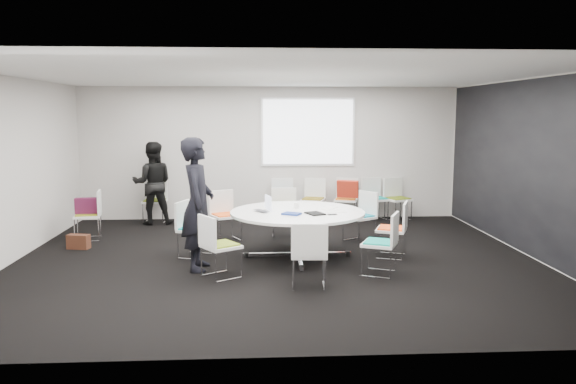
{
  "coord_description": "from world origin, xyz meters",
  "views": [
    {
      "loc": [
        -0.31,
        -8.43,
        2.24
      ],
      "look_at": [
        0.2,
        0.4,
        1.0
      ],
      "focal_mm": 35.0,
      "sensor_mm": 36.0,
      "label": 1
    }
  ],
  "objects": [
    {
      "name": "person_main",
      "position": [
        -1.14,
        -0.45,
        0.96
      ],
      "size": [
        0.47,
        0.71,
        1.91
      ],
      "primitive_type": "imported",
      "rotation": [
        0.0,
        0.0,
        1.55
      ],
      "color": "black",
      "rests_on": "ground"
    },
    {
      "name": "chair_ring_h",
      "position": [
        1.42,
        -0.89,
        0.28
      ],
      "size": [
        0.6,
        0.6,
        0.88
      ],
      "rotation": [
        0.0,
        0.0,
        7.43
      ],
      "color": "silver",
      "rests_on": "ground"
    },
    {
      "name": "chair_ring_f",
      "position": [
        -0.81,
        -0.91,
        0.28
      ],
      "size": [
        0.63,
        0.63,
        0.88
      ],
      "rotation": [
        0.0,
        0.0,
        5.29
      ],
      "color": "silver",
      "rests_on": "ground"
    },
    {
      "name": "chair_spare_left",
      "position": [
        -3.29,
        1.57,
        0.28
      ],
      "size": [
        0.52,
        0.53,
        0.88
      ],
      "rotation": [
        0.0,
        0.0,
        1.75
      ],
      "color": "silver",
      "rests_on": "ground"
    },
    {
      "name": "chair_person_back",
      "position": [
        -2.4,
        3.15,
        0.28
      ],
      "size": [
        0.48,
        0.47,
        0.88
      ],
      "rotation": [
        0.0,
        0.0,
        3.09
      ],
      "color": "silver",
      "rests_on": "ground"
    },
    {
      "name": "papers_front",
      "position": [
        0.92,
        0.09,
        0.73
      ],
      "size": [
        0.32,
        0.24,
        0.0
      ],
      "primitive_type": "cube",
      "rotation": [
        0.0,
        0.0,
        0.11
      ],
      "color": "silver",
      "rests_on": "conference_table"
    },
    {
      "name": "maroon_bag",
      "position": [
        -3.31,
        1.56,
        0.62
      ],
      "size": [
        0.41,
        0.17,
        0.28
      ],
      "primitive_type": "cube",
      "rotation": [
        0.0,
        0.0,
        0.07
      ],
      "color": "#511534",
      "rests_on": "chair_spare_left"
    },
    {
      "name": "papers_right",
      "position": [
        0.84,
        0.4,
        0.73
      ],
      "size": [
        0.35,
        0.37,
        0.0
      ],
      "primitive_type": "cube",
      "rotation": [
        0.0,
        0.0,
        0.92
      ],
      "color": "white",
      "rests_on": "conference_table"
    },
    {
      "name": "room_shell",
      "position": [
        0.09,
        0.0,
        1.4
      ],
      "size": [
        8.08,
        7.08,
        2.88
      ],
      "color": "black",
      "rests_on": "ground"
    },
    {
      "name": "chair_back_c",
      "position": [
        1.58,
        3.13,
        0.28
      ],
      "size": [
        0.56,
        0.55,
        0.88
      ],
      "rotation": [
        0.0,
        0.0,
        2.88
      ],
      "color": "silver",
      "rests_on": "ground"
    },
    {
      "name": "chair_ring_d",
      "position": [
        -0.85,
        1.39,
        0.28
      ],
      "size": [
        0.61,
        0.6,
        0.88
      ],
      "rotation": [
        0.0,
        0.0,
        3.59
      ],
      "color": "silver",
      "rests_on": "ground"
    },
    {
      "name": "conference_table",
      "position": [
        0.33,
        0.16,
        0.53
      ],
      "size": [
        2.1,
        2.1,
        0.73
      ],
      "color": "silver",
      "rests_on": "ground"
    },
    {
      "name": "projection_screen",
      "position": [
        0.8,
        3.46,
        1.85
      ],
      "size": [
        1.9,
        0.03,
        1.35
      ],
      "primitive_type": "cube",
      "color": "white",
      "rests_on": "room_shell"
    },
    {
      "name": "person_back",
      "position": [
        -2.4,
        2.98,
        0.84
      ],
      "size": [
        0.89,
        0.73,
        1.68
      ],
      "primitive_type": "imported",
      "rotation": [
        0.0,
        0.0,
        3.27
      ],
      "color": "black",
      "rests_on": "ground"
    },
    {
      "name": "laptop_lid",
      "position": [
        -0.12,
        0.22,
        0.86
      ],
      "size": [
        0.1,
        0.29,
        0.22
      ],
      "primitive_type": "cube",
      "rotation": [
        0.0,
        0.0,
        1.85
      ],
      "color": "silver",
      "rests_on": "conference_table"
    },
    {
      "name": "chair_ring_e",
      "position": [
        -1.29,
        0.25,
        0.28
      ],
      "size": [
        0.58,
        0.58,
        0.88
      ],
      "rotation": [
        0.0,
        0.0,
        4.37
      ],
      "color": "silver",
      "rests_on": "ground"
    },
    {
      "name": "cup",
      "position": [
        0.33,
        0.42,
        0.78
      ],
      "size": [
        0.08,
        0.08,
        0.09
      ],
      "primitive_type": "cylinder",
      "color": "white",
      "rests_on": "conference_table"
    },
    {
      "name": "notebook_black",
      "position": [
        0.58,
        -0.11,
        0.74
      ],
      "size": [
        0.32,
        0.36,
        0.02
      ],
      "primitive_type": "cube",
      "rotation": [
        0.0,
        0.0,
        0.42
      ],
      "color": "black",
      "rests_on": "conference_table"
    },
    {
      "name": "red_jacket",
      "position": [
        1.57,
        2.9,
        0.7
      ],
      "size": [
        0.47,
        0.31,
        0.36
      ],
      "primitive_type": "cube",
      "rotation": [
        0.17,
        0.0,
        -0.37
      ],
      "color": "#A72614",
      "rests_on": "chair_back_c"
    },
    {
      "name": "chair_back_b",
      "position": [
        0.89,
        3.15,
        0.28
      ],
      "size": [
        0.58,
        0.57,
        0.88
      ],
      "rotation": [
        0.0,
        0.0,
        2.82
      ],
      "color": "silver",
      "rests_on": "ground"
    },
    {
      "name": "chair_ring_g",
      "position": [
        0.37,
        -1.42,
        0.28
      ],
      "size": [
        0.49,
        0.47,
        0.88
      ],
      "rotation": [
        0.0,
        0.0,
        6.22
      ],
      "color": "silver",
      "rests_on": "ground"
    },
    {
      "name": "brown_bag",
      "position": [
        -3.28,
        0.9,
        0.12
      ],
      "size": [
        0.39,
        0.23,
        0.24
      ],
      "primitive_type": "cube",
      "rotation": [
        0.0,
        0.0,
        -0.21
      ],
      "color": "#402014",
      "rests_on": "ground"
    },
    {
      "name": "chair_back_d",
      "position": [
        2.2,
        3.17,
        0.28
      ],
      "size": [
        0.56,
        0.56,
        0.88
      ],
      "rotation": [
        0.0,
        0.0,
        3.41
      ],
      "color": "silver",
      "rests_on": "ground"
    },
    {
      "name": "phone",
      "position": [
        0.83,
        -0.17,
        0.73
      ],
      "size": [
        0.15,
        0.1,
        0.01
      ],
      "primitive_type": "cube",
      "rotation": [
        0.0,
        0.0,
        0.2
      ],
      "color": "black",
      "rests_on": "conference_table"
    },
    {
      "name": "laptop",
      "position": [
        -0.2,
        0.16,
        0.74
      ],
      "size": [
        0.32,
        0.35,
        0.02
      ],
      "primitive_type": "imported",
      "rotation": [
        0.0,
        0.0,
        2.14
      ],
      "color": "#333338",
      "rests_on": "conference_table"
    },
    {
      "name": "tablet_folio",
      "position": [
        0.22,
        -0.13,
        0.74
      ],
      "size": [
        0.32,
        0.3,
        0.03
      ],
      "primitive_type": "cube",
      "rotation": [
        0.0,
        0.0,
        -0.52
      ],
      "color": "navy",
      "rests_on": "conference_table"
    },
    {
      "name": "chair_ring_a",
      "position": [
        1.81,
        0.05,
        0.28
      ],
      "size": [
        0.58,
        0.59,
        0.88
      ],
      "rotation": [
        0.0,
        0.0,
        1.21
      ],
      "color": "silver",
      "rests_on": "ground"
    },
    {
      "name": "chair_back_e",
      "position": [
        2.68,
        3.12,
        0.28
      ],
      "size": [
        0.59,
        0.58,
        0.88
      ],
      "rotation": [
        0.0,
        0.0,
        3.49
      ],
      "color": "silver",
      "rests_on": "ground"
    },
    {
      "name": "chair_back_a",
      "position": [
        0.25,
        3.16,
        0.28
      ],
      "size": [
        0.46,
        0.45,
        0.88
      ],
      "rotation": [
        0.0,
        0.0,
        3.13
      ],
      "color": "silver",
      "rests_on": "ground"
    },
    {
      "name": "chair_ring_b",
      "position": [
        1.51,
        1.15,
        0.28
      ],
      "size": [
        0.63,
        0.63,
        0.88
      ],
      "rotation": [
        0.0,
        0.0,
        2.15
      ],
      "color": "silver",
      "rests_on": "ground"
    },
    {
      "name": "chair_ring_c",
      "position": [
        0.2,
        1.62,
        0.28
      ],
      "size": [
        0.47,
        0.46,
        0.88
      ],
      "rotation": [
        0.0,
        0.0,
        3.13
      ],
      "color": "silver",
      "rests_on": "ground"
    }
  ]
}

